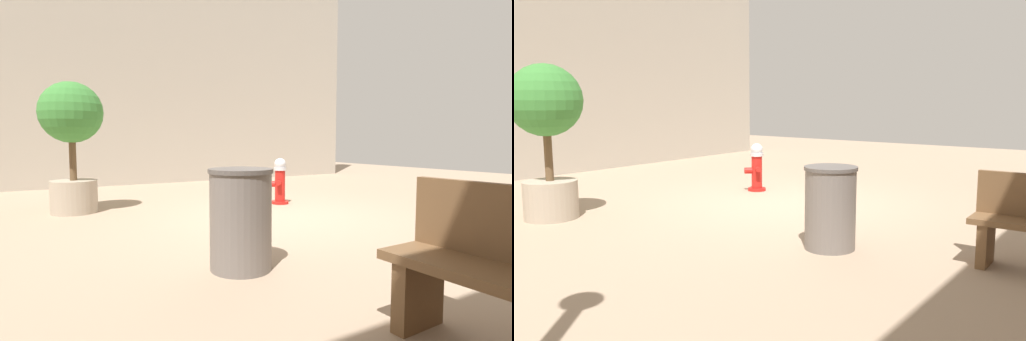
# 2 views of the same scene
# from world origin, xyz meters

# --- Properties ---
(ground_plane) EXTENTS (23.40, 23.40, 0.00)m
(ground_plane) POSITION_xyz_m (0.00, 0.00, 0.00)
(ground_plane) COLOR tan
(fire_hydrant) EXTENTS (0.38, 0.38, 0.87)m
(fire_hydrant) POSITION_xyz_m (1.11, -0.68, 0.44)
(fire_hydrant) COLOR red
(fire_hydrant) RESTS_ON ground_plane
(planter_tree) EXTENTS (1.00, 1.00, 2.17)m
(planter_tree) POSITION_xyz_m (2.06, 2.80, 1.35)
(planter_tree) COLOR tan
(planter_tree) RESTS_ON ground_plane
(trash_bin) EXTENTS (0.60, 0.60, 0.94)m
(trash_bin) POSITION_xyz_m (-1.84, 1.72, 0.47)
(trash_bin) COLOR slate
(trash_bin) RESTS_ON ground_plane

